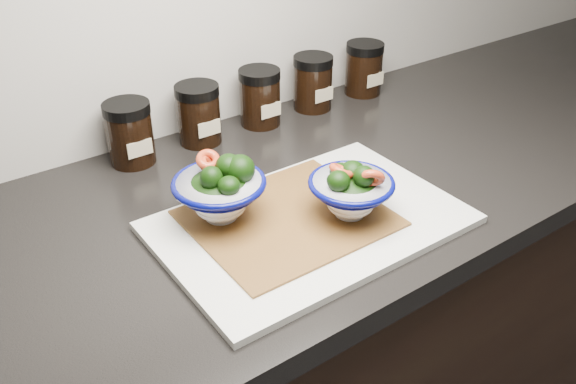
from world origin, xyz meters
TOP-DOWN VIEW (x-y plane):
  - cabinet at (0.00, 1.45)m, footprint 3.43×0.58m
  - countertop at (0.00, 1.45)m, footprint 3.50×0.60m
  - cutting_board at (-0.17, 1.35)m, footprint 0.45×0.30m
  - bamboo_mat at (-0.20, 1.37)m, footprint 0.28×0.24m
  - bowl_left at (-0.28, 1.43)m, footprint 0.14×0.14m
  - bowl_right at (-0.12, 1.32)m, footprint 0.13×0.13m
  - spice_jar_a at (-0.31, 1.69)m, footprint 0.08×0.08m
  - spice_jar_b at (-0.17, 1.69)m, footprint 0.08×0.08m
  - spice_jar_c at (-0.04, 1.69)m, footprint 0.08×0.08m
  - spice_jar_d at (0.09, 1.69)m, footprint 0.08×0.08m
  - spice_jar_e at (0.24, 1.69)m, footprint 0.08×0.08m

SIDE VIEW (x-z plane):
  - cabinet at x=0.00m, z-range 0.00..0.86m
  - countertop at x=0.00m, z-range 0.86..0.90m
  - cutting_board at x=-0.17m, z-range 0.90..0.91m
  - bamboo_mat at x=-0.20m, z-range 0.91..0.92m
  - spice_jar_a at x=-0.31m, z-range 0.90..1.01m
  - spice_jar_b at x=-0.17m, z-range 0.90..1.01m
  - spice_jar_c at x=-0.04m, z-range 0.90..1.01m
  - spice_jar_d at x=0.09m, z-range 0.90..1.01m
  - spice_jar_e at x=0.24m, z-range 0.90..1.01m
  - bowl_right at x=-0.12m, z-range 0.91..1.01m
  - bowl_left at x=-0.28m, z-range 0.91..1.01m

